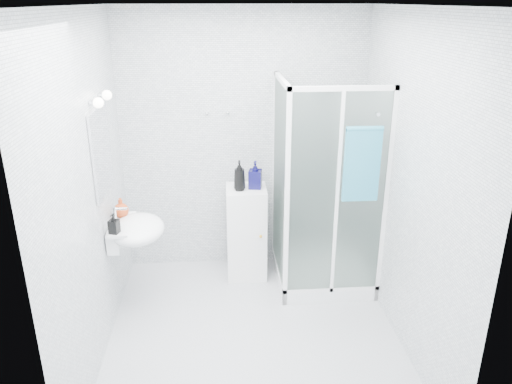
{
  "coord_description": "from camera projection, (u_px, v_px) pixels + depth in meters",
  "views": [
    {
      "loc": [
        -0.25,
        -3.48,
        2.64
      ],
      "look_at": [
        0.05,
        0.35,
        1.15
      ],
      "focal_mm": 35.0,
      "sensor_mm": 36.0,
      "label": 1
    }
  ],
  "objects": [
    {
      "name": "room",
      "position": [
        253.0,
        190.0,
        3.73
      ],
      "size": [
        2.4,
        2.6,
        2.6
      ],
      "color": "silver",
      "rests_on": "ground"
    },
    {
      "name": "shower_enclosure",
      "position": [
        317.0,
        243.0,
        4.8
      ],
      "size": [
        0.9,
        0.95,
        2.0
      ],
      "color": "white",
      "rests_on": "ground"
    },
    {
      "name": "wall_basin",
      "position": [
        134.0,
        230.0,
        4.26
      ],
      "size": [
        0.46,
        0.56,
        0.35
      ],
      "color": "white",
      "rests_on": "ground"
    },
    {
      "name": "mirror",
      "position": [
        102.0,
        151.0,
        3.99
      ],
      "size": [
        0.02,
        0.6,
        0.7
      ],
      "primitive_type": "cube",
      "color": "white",
      "rests_on": "room"
    },
    {
      "name": "vanity_lights",
      "position": [
        102.0,
        99.0,
        3.85
      ],
      "size": [
        0.1,
        0.4,
        0.08
      ],
      "color": "silver",
      "rests_on": "room"
    },
    {
      "name": "wall_hooks",
      "position": [
        217.0,
        113.0,
        4.77
      ],
      "size": [
        0.23,
        0.06,
        0.03
      ],
      "color": "silver",
      "rests_on": "room"
    },
    {
      "name": "storage_cabinet",
      "position": [
        247.0,
        232.0,
        4.97
      ],
      "size": [
        0.39,
        0.42,
        0.94
      ],
      "rotation": [
        0.0,
        0.0,
        -0.02
      ],
      "color": "white",
      "rests_on": "ground"
    },
    {
      "name": "hand_towel",
      "position": [
        362.0,
        163.0,
        4.11
      ],
      "size": [
        0.3,
        0.04,
        0.64
      ],
      "color": "teal",
      "rests_on": "shower_enclosure"
    },
    {
      "name": "shampoo_bottle_a",
      "position": [
        239.0,
        176.0,
        4.7
      ],
      "size": [
        0.12,
        0.12,
        0.29
      ],
      "primitive_type": "imported",
      "rotation": [
        0.0,
        0.0,
        -0.08
      ],
      "color": "black",
      "rests_on": "storage_cabinet"
    },
    {
      "name": "shampoo_bottle_b",
      "position": [
        255.0,
        175.0,
        4.76
      ],
      "size": [
        0.14,
        0.14,
        0.27
      ],
      "primitive_type": "imported",
      "rotation": [
        0.0,
        0.0,
        -0.21
      ],
      "color": "#0C0A40",
      "rests_on": "storage_cabinet"
    },
    {
      "name": "soap_dispenser_orange",
      "position": [
        121.0,
        208.0,
        4.33
      ],
      "size": [
        0.14,
        0.14,
        0.17
      ],
      "primitive_type": "imported",
      "rotation": [
        0.0,
        0.0,
        -0.07
      ],
      "color": "#B53C15",
      "rests_on": "wall_basin"
    },
    {
      "name": "soap_dispenser_black",
      "position": [
        114.0,
        224.0,
        4.02
      ],
      "size": [
        0.09,
        0.1,
        0.17
      ],
      "primitive_type": "imported",
      "rotation": [
        0.0,
        0.0,
        -0.3
      ],
      "color": "black",
      "rests_on": "wall_basin"
    }
  ]
}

